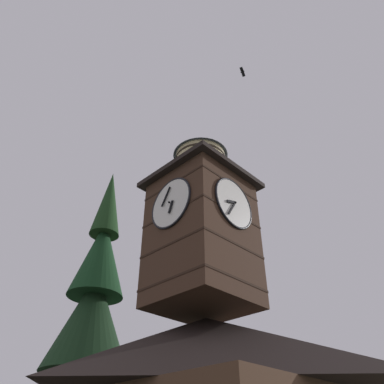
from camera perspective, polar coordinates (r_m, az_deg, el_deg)
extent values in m
pyramid|color=black|center=(17.43, 2.24, -23.35)|extent=(10.66, 11.82, 3.23)
cube|color=#422B1E|center=(17.91, 1.48, -7.49)|extent=(3.96, 3.96, 6.28)
cube|color=black|center=(16.94, 1.60, -14.66)|extent=(4.00, 4.00, 0.10)
cube|color=black|center=(17.55, 1.52, -9.85)|extent=(4.00, 4.00, 0.10)
cube|color=black|center=(18.27, 1.44, -5.39)|extent=(4.00, 4.00, 0.10)
cube|color=black|center=(19.09, 1.38, -1.29)|extent=(4.00, 4.00, 0.10)
cylinder|color=white|center=(17.41, 6.24, -1.69)|extent=(2.45, 0.10, 2.45)
torus|color=black|center=(17.40, 6.30, -1.66)|extent=(2.55, 0.10, 2.55)
cube|color=black|center=(17.11, 5.89, -1.45)|extent=(0.62, 0.04, 0.30)
cube|color=black|center=(16.95, 6.00, -2.39)|extent=(0.61, 0.04, 0.88)
sphere|color=black|center=(17.35, 6.52, -1.55)|extent=(0.10, 0.10, 0.10)
cylinder|color=white|center=(17.32, -3.16, -1.67)|extent=(0.10, 2.45, 2.45)
torus|color=black|center=(17.30, -3.22, -1.64)|extent=(0.10, 2.55, 2.55)
cube|color=black|center=(17.04, -3.20, -2.21)|extent=(0.04, 0.32, 0.62)
cube|color=black|center=(17.66, -3.93, -0.70)|extent=(0.04, 0.59, 0.90)
sphere|color=black|center=(17.26, -3.43, -1.53)|extent=(0.10, 0.10, 0.10)
cube|color=black|center=(19.63, 1.34, 0.99)|extent=(4.66, 4.66, 0.25)
cylinder|color=#D1BC84|center=(20.26, 1.30, 3.39)|extent=(2.66, 2.66, 1.84)
cylinder|color=#2D2319|center=(19.89, 1.32, 2.00)|extent=(2.72, 2.72, 0.10)
cylinder|color=#2D2319|center=(20.26, 1.30, 3.39)|extent=(2.72, 2.72, 0.10)
cylinder|color=#2D2319|center=(20.65, 1.28, 4.72)|extent=(2.72, 2.72, 0.10)
cone|color=#424C5B|center=(21.16, 1.25, 6.35)|extent=(2.96, 2.96, 0.95)
sphere|color=#2D3847|center=(21.54, 1.23, 7.50)|extent=(0.16, 0.16, 0.16)
cone|color=#18321A|center=(21.24, -14.78, -17.79)|extent=(4.21, 4.21, 5.13)
cone|color=#163B1E|center=(22.46, -13.46, -9.30)|extent=(2.98, 2.98, 4.71)
cone|color=#1C3C1B|center=(24.21, -12.31, -1.56)|extent=(1.74, 1.74, 4.55)
sphere|color=silver|center=(53.04, -13.85, -21.80)|extent=(1.93, 1.93, 1.93)
ellipsoid|color=black|center=(23.08, 7.54, 17.37)|extent=(0.21, 0.27, 0.13)
cube|color=black|center=(23.18, 7.65, 17.05)|extent=(0.38, 0.28, 0.07)
cube|color=black|center=(22.98, 7.42, 17.68)|extent=(0.38, 0.28, 0.07)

